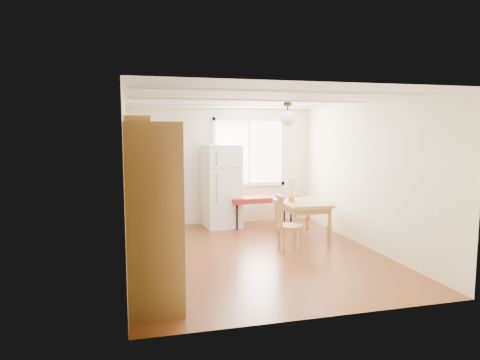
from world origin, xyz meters
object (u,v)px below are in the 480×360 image
object	(u,v)px
refrigerator	(221,186)
chair	(285,220)
bench	(262,199)
dining_table	(302,207)

from	to	relation	value
refrigerator	chair	distance (m)	2.24
bench	chair	distance (m)	1.94
chair	refrigerator	bearing A→B (deg)	109.56
dining_table	chair	world-z (taller)	chair
dining_table	refrigerator	bearing A→B (deg)	135.07
chair	dining_table	bearing A→B (deg)	55.62
dining_table	chair	distance (m)	1.10
refrigerator	chair	bearing A→B (deg)	-79.60
bench	dining_table	distance (m)	1.16
refrigerator	bench	distance (m)	0.90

